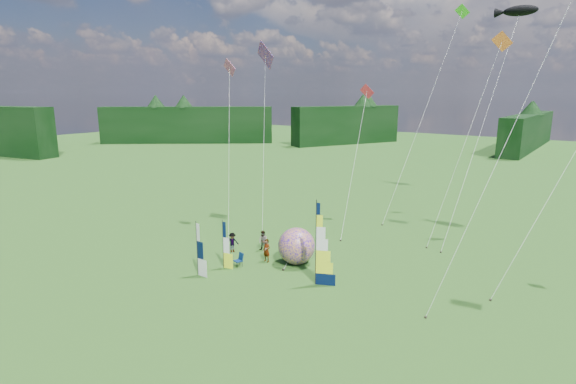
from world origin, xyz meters
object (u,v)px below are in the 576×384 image
Objects in this scene: feather_banner_main at (316,244)px; kite_whale at (485,112)px; spectator_c at (232,242)px; side_banner_far at (197,249)px; camp_chair at (238,260)px; bol_inflatable at (297,246)px; spectator_a at (267,251)px; side_banner_left at (223,245)px; spectator_b at (263,241)px; spectator_d at (295,240)px.

kite_whale is at bearing 48.68° from feather_banner_main.
feather_banner_main is 8.44m from spectator_c.
spectator_c is (-1.17, 4.51, -1.02)m from side_banner_far.
spectator_c reaches higher than camp_chair.
camp_chair is at bearing -135.52° from bol_inflatable.
side_banner_left is at bearing -119.08° from spectator_a.
spectator_a is at bearing 65.21° from side_banner_far.
camp_chair is at bearing 67.10° from side_banner_far.
side_banner_left reaches higher than camp_chair.
feather_banner_main is 3.49× the size of spectator_c.
side_banner_far is 2.26× the size of spectator_b.
feather_banner_main is 3.88m from bol_inflatable.
side_banner_left is 5.04m from bol_inflatable.
kite_whale is at bearing -9.62° from spectator_c.
camp_chair is (1.13, 2.62, -1.28)m from side_banner_far.
feather_banner_main reaches higher than spectator_c.
feather_banner_main is 1.60× the size of side_banner_left.
side_banner_far is at bearing -179.02° from feather_banner_main.
kite_whale is at bearing 61.32° from bol_inflatable.
spectator_b reaches higher than spectator_c.
feather_banner_main reaches higher than side_banner_far.
feather_banner_main is at bearing -35.86° from bol_inflatable.
spectator_b is at bearing 76.82° from side_banner_left.
spectator_a is (-4.85, 1.18, -1.80)m from feather_banner_main.
spectator_a is at bearing 141.85° from feather_banner_main.
spectator_b is 20.50m from kite_whale.
kite_whale is at bearing 45.11° from spectator_b.
feather_banner_main is 5.30m from spectator_a.
side_banner_far is 2.36× the size of spectator_c.
side_banner_left is 2.18× the size of spectator_c.
side_banner_far reaches higher than spectator_b.
kite_whale reaches higher than side_banner_far.
spectator_b is 0.08× the size of kite_whale.
feather_banner_main reaches higher than bol_inflatable.
side_banner_left is at bearing -117.31° from spectator_c.
spectator_b is at bearing -16.87° from spectator_c.
feather_banner_main is at bearing -0.04° from side_banner_left.
side_banner_left is 3.21m from spectator_c.
spectator_a is (2.12, 4.50, -0.94)m from side_banner_far.
side_banner_far reaches higher than side_banner_left.
spectator_b is (-6.45, 2.74, -1.84)m from feather_banner_main.
kite_whale reaches higher than spectator_c.
side_banner_far is 6.17m from spectator_b.
bol_inflatable reaches higher than spectator_b.
side_banner_far reaches higher than camp_chair.
feather_banner_main reaches higher than camp_chair.
camp_chair is 0.05× the size of kite_whale.
spectator_b is (-3.49, 0.61, -0.50)m from bol_inflatable.
spectator_a is (1.65, 2.61, -0.81)m from side_banner_left.
kite_whale is at bearing -110.03° from spectator_d.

